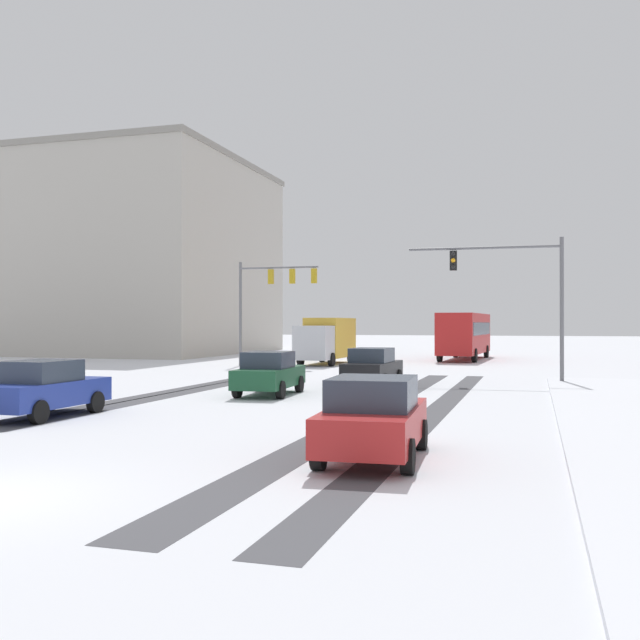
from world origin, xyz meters
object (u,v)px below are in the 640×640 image
at_px(box_truck_delivery, 327,339).
at_px(car_red_fourth, 374,418).
at_px(traffic_signal_near_right, 517,283).
at_px(traffic_signal_far_left, 271,289).
at_px(car_black_lead, 372,367).
at_px(car_dark_green_second, 269,373).
at_px(bus_oncoming, 465,332).
at_px(office_building_far_left_block, 125,259).
at_px(car_blue_third, 44,388).

bearing_deg(box_truck_delivery, car_red_fourth, -72.25).
bearing_deg(box_truck_delivery, traffic_signal_near_right, -43.44).
height_order(traffic_signal_far_left, car_black_lead, traffic_signal_far_left).
xyz_separation_m(traffic_signal_far_left, car_dark_green_second, (6.15, -16.55, -3.94)).
distance_m(traffic_signal_near_right, bus_oncoming, 20.79).
bearing_deg(car_red_fourth, box_truck_delivery, 107.75).
xyz_separation_m(car_black_lead, office_building_far_left_block, (-29.53, 28.07, 7.77)).
distance_m(car_black_lead, car_blue_third, 14.31).
bearing_deg(traffic_signal_near_right, office_building_far_left_block, 145.24).
distance_m(traffic_signal_far_left, bus_oncoming, 16.38).
relative_size(traffic_signal_far_left, bus_oncoming, 0.59).
xyz_separation_m(box_truck_delivery, office_building_far_left_block, (-23.12, 12.94, 6.96)).
height_order(car_dark_green_second, car_red_fourth, same).
xyz_separation_m(car_dark_green_second, office_building_far_left_block, (-26.70, 32.98, 7.77)).
height_order(car_blue_third, car_red_fourth, same).
height_order(car_blue_third, bus_oncoming, bus_oncoming).
relative_size(car_black_lead, box_truck_delivery, 0.56).
xyz_separation_m(traffic_signal_far_left, car_blue_third, (2.24, -24.26, -3.94)).
bearing_deg(bus_oncoming, car_dark_green_second, -99.01).
bearing_deg(office_building_far_left_block, car_dark_green_second, -51.01).
height_order(car_blue_third, office_building_far_left_block, office_building_far_left_block).
distance_m(car_red_fourth, bus_oncoming, 39.90).
distance_m(car_black_lead, car_red_fourth, 16.52).
bearing_deg(car_blue_third, box_truck_delivery, 89.32).
distance_m(bus_oncoming, box_truck_delivery, 11.83).
bearing_deg(traffic_signal_near_right, car_blue_third, -128.03).
distance_m(bus_oncoming, office_building_far_left_block, 32.23).
xyz_separation_m(traffic_signal_far_left, car_black_lead, (8.98, -11.63, -3.94)).
relative_size(car_dark_green_second, bus_oncoming, 0.38).
distance_m(traffic_signal_near_right, box_truck_delivery, 17.15).
relative_size(traffic_signal_near_right, car_blue_third, 1.67).
height_order(car_black_lead, bus_oncoming, bus_oncoming).
height_order(traffic_signal_near_right, box_truck_delivery, traffic_signal_near_right).
bearing_deg(car_dark_green_second, bus_oncoming, 80.99).
bearing_deg(car_dark_green_second, car_red_fourth, -60.18).
xyz_separation_m(traffic_signal_far_left, car_red_fourth, (12.57, -27.75, -3.94)).
xyz_separation_m(traffic_signal_far_left, box_truck_delivery, (2.57, 3.50, -3.13)).
xyz_separation_m(car_blue_third, bus_oncoming, (8.46, 36.34, 1.18)).
relative_size(traffic_signal_near_right, bus_oncoming, 0.62).
relative_size(car_red_fourth, bus_oncoming, 0.38).
height_order(traffic_signal_far_left, car_dark_green_second, traffic_signal_far_left).
relative_size(traffic_signal_far_left, car_blue_third, 1.58).
relative_size(car_dark_green_second, office_building_far_left_block, 0.18).
height_order(traffic_signal_far_left, office_building_far_left_block, office_building_far_left_block).
bearing_deg(car_black_lead, bus_oncoming, 85.87).
xyz_separation_m(bus_oncoming, office_building_far_left_block, (-31.24, 4.35, 6.60)).
bearing_deg(bus_oncoming, office_building_far_left_block, 172.08).
xyz_separation_m(car_red_fourth, bus_oncoming, (-1.88, 39.84, 1.18)).
xyz_separation_m(car_black_lead, car_blue_third, (-6.74, -12.62, 0.00)).
bearing_deg(office_building_far_left_block, car_black_lead, -43.54).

